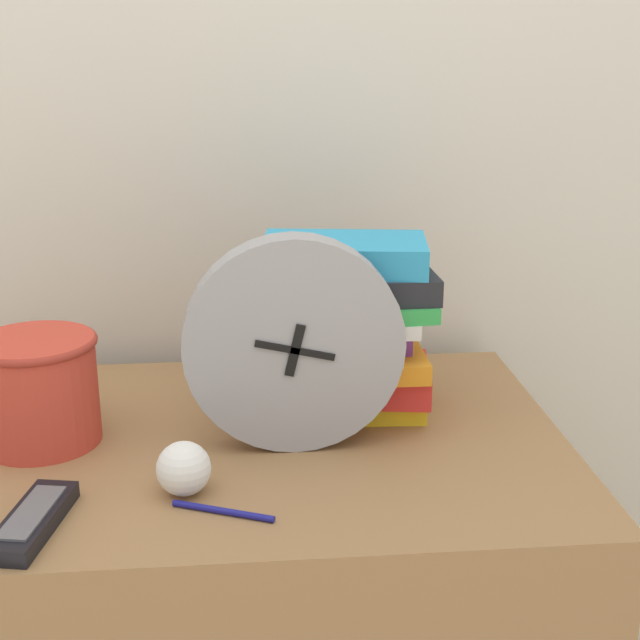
{
  "coord_description": "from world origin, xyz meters",
  "views": [
    {
      "loc": [
        0.07,
        -0.81,
        1.26
      ],
      "look_at": [
        0.18,
        0.33,
        0.89
      ],
      "focal_mm": 50.0,
      "sensor_mm": 36.0,
      "label": 1
    }
  ],
  "objects_px": {
    "book_stack": "(345,325)",
    "crumpled_paper_ball": "(185,469)",
    "tv_remote": "(33,521)",
    "pen": "(223,511)",
    "desk_clock": "(294,345)",
    "basket": "(38,387)"
  },
  "relations": [
    {
      "from": "book_stack",
      "to": "crumpled_paper_ball",
      "type": "relative_size",
      "value": 3.97
    },
    {
      "from": "tv_remote",
      "to": "crumpled_paper_ball",
      "type": "relative_size",
      "value": 2.46
    },
    {
      "from": "pen",
      "to": "book_stack",
      "type": "bearing_deg",
      "value": 58.46
    },
    {
      "from": "desk_clock",
      "to": "tv_remote",
      "type": "relative_size",
      "value": 1.78
    },
    {
      "from": "pen",
      "to": "crumpled_paper_ball",
      "type": "bearing_deg",
      "value": 130.1
    },
    {
      "from": "desk_clock",
      "to": "basket",
      "type": "bearing_deg",
      "value": 172.41
    },
    {
      "from": "desk_clock",
      "to": "tv_remote",
      "type": "distance_m",
      "value": 0.38
    },
    {
      "from": "desk_clock",
      "to": "basket",
      "type": "height_order",
      "value": "desk_clock"
    },
    {
      "from": "desk_clock",
      "to": "crumpled_paper_ball",
      "type": "relative_size",
      "value": 4.36
    },
    {
      "from": "book_stack",
      "to": "tv_remote",
      "type": "distance_m",
      "value": 0.5
    },
    {
      "from": "book_stack",
      "to": "crumpled_paper_ball",
      "type": "distance_m",
      "value": 0.33
    },
    {
      "from": "book_stack",
      "to": "tv_remote",
      "type": "xyz_separation_m",
      "value": [
        -0.39,
        -0.3,
        -0.12
      ]
    },
    {
      "from": "book_stack",
      "to": "basket",
      "type": "xyz_separation_m",
      "value": [
        -0.42,
        -0.07,
        -0.05
      ]
    },
    {
      "from": "book_stack",
      "to": "tv_remote",
      "type": "bearing_deg",
      "value": -142.33
    },
    {
      "from": "tv_remote",
      "to": "pen",
      "type": "xyz_separation_m",
      "value": [
        0.21,
        0.01,
        -0.01
      ]
    },
    {
      "from": "desk_clock",
      "to": "book_stack",
      "type": "xyz_separation_m",
      "value": [
        0.08,
        0.11,
        -0.01
      ]
    },
    {
      "from": "book_stack",
      "to": "tv_remote",
      "type": "height_order",
      "value": "book_stack"
    },
    {
      "from": "desk_clock",
      "to": "book_stack",
      "type": "bearing_deg",
      "value": 54.64
    },
    {
      "from": "basket",
      "to": "pen",
      "type": "bearing_deg",
      "value": -41.45
    },
    {
      "from": "basket",
      "to": "pen",
      "type": "height_order",
      "value": "basket"
    },
    {
      "from": "basket",
      "to": "tv_remote",
      "type": "bearing_deg",
      "value": -81.5
    },
    {
      "from": "book_stack",
      "to": "desk_clock",
      "type": "bearing_deg",
      "value": -125.36
    }
  ]
}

